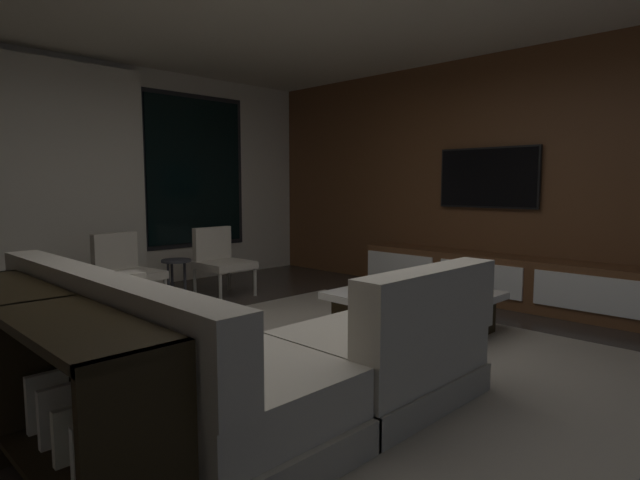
% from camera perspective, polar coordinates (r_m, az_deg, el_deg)
% --- Properties ---
extents(floor, '(9.20, 9.20, 0.00)m').
position_cam_1_polar(floor, '(3.74, -0.69, -13.78)').
color(floor, '#332B26').
extents(back_wall_with_window, '(6.60, 0.30, 2.70)m').
position_cam_1_polar(back_wall_with_window, '(6.58, -23.88, 6.19)').
color(back_wall_with_window, beige).
rests_on(back_wall_with_window, floor).
extents(media_wall, '(0.12, 7.80, 2.70)m').
position_cam_1_polar(media_wall, '(6.07, 20.52, 6.44)').
color(media_wall, brown).
rests_on(media_wall, floor).
extents(area_rug, '(3.20, 3.80, 0.01)m').
position_cam_1_polar(area_rug, '(3.92, 4.11, -12.78)').
color(area_rug, gray).
rests_on(area_rug, floor).
extents(sectional_couch, '(1.98, 2.50, 0.82)m').
position_cam_1_polar(sectional_couch, '(3.11, -10.99, -12.41)').
color(sectional_couch, '#A49C8C').
rests_on(sectional_couch, floor).
extents(coffee_table, '(1.16, 1.16, 0.36)m').
position_cam_1_polar(coffee_table, '(4.56, 10.25, -7.76)').
color(coffee_table, black).
rests_on(coffee_table, floor).
extents(book_stack_on_coffee_table, '(0.30, 0.24, 0.10)m').
position_cam_1_polar(book_stack_on_coffee_table, '(4.66, 10.96, -4.76)').
color(book_stack_on_coffee_table, tan).
rests_on(book_stack_on_coffee_table, coffee_table).
extents(accent_chair_near_window, '(0.55, 0.57, 0.78)m').
position_cam_1_polar(accent_chair_near_window, '(6.10, -10.91, -1.92)').
color(accent_chair_near_window, '#B2ADA0').
rests_on(accent_chair_near_window, floor).
extents(accent_chair_by_curtain, '(0.62, 0.64, 0.78)m').
position_cam_1_polar(accent_chair_by_curtain, '(5.65, -20.72, -2.83)').
color(accent_chair_by_curtain, '#B2ADA0').
rests_on(accent_chair_by_curtain, floor).
extents(side_stool, '(0.32, 0.32, 0.46)m').
position_cam_1_polar(side_stool, '(5.89, -15.54, -2.89)').
color(side_stool, '#333338').
rests_on(side_stool, floor).
extents(media_console, '(0.46, 3.10, 0.52)m').
position_cam_1_polar(media_console, '(5.92, 18.51, -4.15)').
color(media_console, brown).
rests_on(media_console, floor).
extents(mounted_tv, '(0.05, 1.16, 0.67)m').
position_cam_1_polar(mounted_tv, '(6.08, 17.94, 6.53)').
color(mounted_tv, black).
extents(console_table_behind_couch, '(0.40, 2.10, 0.74)m').
position_cam_1_polar(console_table_behind_couch, '(2.82, -28.56, -12.32)').
color(console_table_behind_couch, black).
rests_on(console_table_behind_couch, floor).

